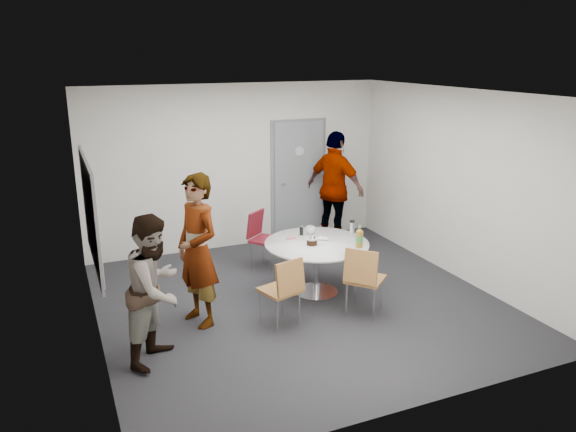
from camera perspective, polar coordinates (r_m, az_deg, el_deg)
name	(u,v)px	position (r m, az deg, el deg)	size (l,w,h in m)	color
floor	(299,302)	(7.49, 1.10, -8.73)	(5.00, 5.00, 0.00)	#242428
ceiling	(300,93)	(6.80, 1.23, 12.35)	(5.00, 5.00, 0.00)	silver
wall_back	(237,167)	(9.30, -5.21, 4.98)	(5.00, 5.00, 0.00)	silver
wall_left	(89,227)	(6.45, -19.54, -1.06)	(5.00, 5.00, 0.00)	silver
wall_right	(460,185)	(8.34, 17.05, 3.00)	(5.00, 5.00, 0.00)	silver
wall_front	(419,273)	(4.97, 13.16, -5.67)	(5.00, 5.00, 0.00)	silver
door	(298,181)	(9.73, 1.05, 3.62)	(1.02, 0.17, 2.12)	gray
whiteboard	(91,213)	(6.61, -19.42, 0.29)	(0.04, 1.90, 1.25)	slate
table	(318,250)	(7.54, 3.10, -3.42)	(1.39, 1.39, 1.01)	white
chair_near_left	(284,286)	(6.65, -0.37, -7.10)	(0.51, 0.54, 0.87)	brown
chair_near_right	(363,275)	(6.95, 7.64, -5.95)	(0.63, 0.63, 0.91)	brown
chair_far	(262,234)	(8.47, -2.69, -1.81)	(0.60, 0.61, 0.88)	maroon
person_main	(198,251)	(6.70, -9.17, -3.49)	(0.67, 0.44, 1.85)	#A5C6EA
person_left	(155,289)	(6.04, -13.32, -7.21)	(0.78, 0.61, 1.61)	white
person_right	(335,188)	(9.47, 4.82, 2.80)	(1.13, 0.47, 1.92)	black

